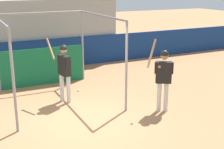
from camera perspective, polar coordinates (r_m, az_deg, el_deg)
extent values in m
plane|color=#A8754C|center=(8.70, -4.84, -8.25)|extent=(60.00, 60.00, 0.00)
cube|color=navy|center=(13.76, -13.54, 3.44)|extent=(24.00, 0.12, 1.31)
cube|color=#9E9E99|center=(15.21, -15.14, 7.70)|extent=(7.60, 3.20, 2.96)
cube|color=maroon|center=(13.86, -19.73, 6.00)|extent=(0.45, 0.40, 0.10)
cube|color=maroon|center=(13.93, -17.48, 6.25)|extent=(0.45, 0.40, 0.10)
cube|color=maroon|center=(14.07, -17.67, 7.28)|extent=(0.45, 0.06, 0.40)
cube|color=maroon|center=(14.01, -15.25, 6.49)|extent=(0.45, 0.40, 0.10)
cube|color=maroon|center=(14.15, -15.46, 7.51)|extent=(0.45, 0.06, 0.40)
cube|color=maroon|center=(14.12, -13.05, 6.71)|extent=(0.45, 0.40, 0.10)
cube|color=maroon|center=(14.26, -13.28, 7.73)|extent=(0.45, 0.06, 0.40)
cube|color=maroon|center=(14.25, -10.89, 6.92)|extent=(0.45, 0.40, 0.10)
cube|color=maroon|center=(14.39, -11.13, 7.93)|extent=(0.45, 0.06, 0.40)
cube|color=maroon|center=(14.40, -8.76, 7.12)|extent=(0.45, 0.40, 0.10)
cube|color=maroon|center=(14.54, -9.01, 8.11)|extent=(0.45, 0.06, 0.40)
cube|color=maroon|center=(14.57, -6.68, 7.30)|extent=(0.45, 0.40, 0.10)
cube|color=maroon|center=(14.70, -6.95, 8.28)|extent=(0.45, 0.06, 0.40)
cube|color=maroon|center=(14.75, -4.65, 7.47)|extent=(0.45, 0.40, 0.10)
cube|color=maroon|center=(14.89, -4.92, 8.44)|extent=(0.45, 0.06, 0.40)
cube|color=maroon|center=(14.96, -2.67, 7.63)|extent=(0.45, 0.40, 0.10)
cube|color=maroon|center=(15.09, -2.95, 8.59)|extent=(0.45, 0.06, 0.40)
cube|color=maroon|center=(14.65, -18.10, 8.25)|extent=(0.45, 0.40, 0.10)
cube|color=maroon|center=(14.80, -18.28, 9.21)|extent=(0.45, 0.06, 0.40)
cube|color=maroon|center=(14.74, -15.97, 8.47)|extent=(0.45, 0.40, 0.10)
cube|color=maroon|center=(14.89, -16.17, 9.42)|extent=(0.45, 0.06, 0.40)
cube|color=maroon|center=(14.84, -13.86, 8.67)|extent=(0.45, 0.40, 0.10)
cube|color=maroon|center=(14.99, -14.07, 9.62)|extent=(0.45, 0.06, 0.40)
cube|color=maroon|center=(14.96, -11.79, 8.86)|extent=(0.45, 0.40, 0.10)
cube|color=maroon|center=(15.11, -12.01, 9.80)|extent=(0.45, 0.06, 0.40)
cube|color=maroon|center=(15.10, -9.74, 9.03)|extent=(0.45, 0.40, 0.10)
cube|color=maroon|center=(15.25, -9.98, 9.96)|extent=(0.45, 0.06, 0.40)
cube|color=maroon|center=(15.26, -7.74, 9.19)|extent=(0.45, 0.40, 0.10)
cube|color=maroon|center=(15.41, -7.99, 10.11)|extent=(0.45, 0.06, 0.40)
cube|color=maroon|center=(15.44, -5.78, 9.34)|extent=(0.45, 0.40, 0.10)
cube|color=maroon|center=(15.58, -6.03, 10.25)|extent=(0.45, 0.06, 0.40)
cube|color=maroon|center=(15.64, -3.86, 9.47)|extent=(0.45, 0.40, 0.10)
cube|color=maroon|center=(15.78, -4.13, 10.37)|extent=(0.45, 0.06, 0.40)
cube|color=maroon|center=(15.40, -18.67, 10.06)|extent=(0.45, 0.40, 0.10)
cube|color=maroon|center=(15.56, -18.84, 10.95)|extent=(0.45, 0.06, 0.40)
cube|color=maroon|center=(15.48, -16.63, 10.26)|extent=(0.45, 0.40, 0.10)
cube|color=maroon|center=(15.63, -16.81, 11.15)|extent=(0.45, 0.06, 0.40)
cube|color=maroon|center=(15.58, -14.61, 10.44)|extent=(0.45, 0.40, 0.10)
cube|color=maroon|center=(15.73, -14.80, 11.33)|extent=(0.45, 0.06, 0.40)
cube|color=maroon|center=(15.69, -12.61, 10.62)|extent=(0.45, 0.40, 0.10)
cube|color=maroon|center=(15.85, -12.82, 11.49)|extent=(0.45, 0.06, 0.40)
cube|color=maroon|center=(15.83, -10.64, 10.77)|extent=(0.45, 0.40, 0.10)
cube|color=maroon|center=(15.98, -10.86, 11.64)|extent=(0.45, 0.06, 0.40)
cube|color=maroon|center=(15.98, -8.71, 10.91)|extent=(0.45, 0.40, 0.10)
cube|color=maroon|center=(16.13, -8.94, 11.77)|extent=(0.45, 0.06, 0.40)
cube|color=maroon|center=(16.15, -6.82, 11.04)|extent=(0.45, 0.40, 0.10)
cube|color=maroon|center=(16.30, -7.06, 11.89)|extent=(0.45, 0.06, 0.40)
cube|color=maroon|center=(16.34, -4.96, 11.15)|extent=(0.45, 0.40, 0.10)
cube|color=maroon|center=(16.49, -5.21, 11.99)|extent=(0.45, 0.06, 0.40)
cube|color=maroon|center=(16.16, -19.19, 11.70)|extent=(0.45, 0.40, 0.10)
cube|color=maroon|center=(16.32, -19.35, 12.53)|extent=(0.45, 0.06, 0.40)
cube|color=maroon|center=(16.23, -17.23, 11.88)|extent=(0.45, 0.40, 0.10)
cube|color=maroon|center=(16.40, -17.40, 12.71)|extent=(0.45, 0.06, 0.40)
cube|color=maroon|center=(16.33, -15.29, 12.06)|extent=(0.45, 0.40, 0.10)
cube|color=maroon|center=(16.49, -15.47, 12.88)|extent=(0.45, 0.06, 0.40)
cube|color=maroon|center=(16.44, -13.37, 12.21)|extent=(0.45, 0.40, 0.10)
cube|color=maroon|center=(16.60, -13.56, 13.03)|extent=(0.45, 0.06, 0.40)
cube|color=maroon|center=(16.57, -11.48, 12.35)|extent=(0.45, 0.40, 0.10)
cube|color=maroon|center=(16.73, -11.68, 13.17)|extent=(0.45, 0.06, 0.40)
cube|color=maroon|center=(16.71, -9.61, 12.48)|extent=(0.45, 0.40, 0.10)
cube|color=maroon|center=(16.87, -9.83, 13.29)|extent=(0.45, 0.06, 0.40)
cube|color=maroon|center=(16.88, -7.78, 12.59)|extent=(0.45, 0.40, 0.10)
cube|color=maroon|center=(17.03, -8.00, 13.39)|extent=(0.45, 0.06, 0.40)
cube|color=maroon|center=(17.06, -5.98, 12.69)|extent=(0.45, 0.40, 0.10)
cylinder|color=gray|center=(7.92, -17.57, -1.34)|extent=(0.07, 0.07, 2.62)
cylinder|color=gray|center=(8.85, 2.64, 1.26)|extent=(0.07, 0.07, 2.62)
cylinder|color=gray|center=(11.99, -5.39, 5.19)|extent=(0.07, 0.07, 2.62)
cylinder|color=gray|center=(10.18, -2.05, 10.75)|extent=(0.06, 3.52, 0.06)
cylinder|color=gray|center=(11.36, -13.06, 10.93)|extent=(3.11, 0.06, 0.06)
cube|color=#14663D|center=(11.67, -12.43, 1.43)|extent=(3.04, 0.03, 1.38)
cylinder|color=silver|center=(9.84, -7.94, -2.64)|extent=(0.15, 0.15, 0.88)
cylinder|color=silver|center=(9.97, -9.14, -2.43)|extent=(0.15, 0.15, 0.88)
cube|color=black|center=(9.69, -8.73, 1.67)|extent=(0.30, 0.51, 0.62)
sphere|color=#A37556|center=(9.58, -8.85, 4.45)|extent=(0.22, 0.22, 0.22)
sphere|color=black|center=(9.57, -8.87, 4.74)|extent=(0.23, 0.23, 0.23)
cylinder|color=black|center=(9.42, -8.28, 2.14)|extent=(0.08, 0.08, 0.34)
cylinder|color=black|center=(9.86, -9.65, 2.72)|extent=(0.08, 0.08, 0.34)
cylinder|color=brown|center=(9.70, -11.20, 4.65)|extent=(0.06, 0.75, 0.55)
sphere|color=brown|center=(9.84, -9.12, 3.44)|extent=(0.08, 0.08, 0.08)
cylinder|color=silver|center=(9.21, 9.84, -4.08)|extent=(0.18, 0.18, 0.87)
cylinder|color=silver|center=(9.20, 8.60, -4.06)|extent=(0.18, 0.18, 0.87)
cube|color=black|center=(8.97, 9.43, 0.40)|extent=(0.49, 0.41, 0.62)
sphere|color=#A37556|center=(8.86, 9.58, 3.38)|extent=(0.22, 0.22, 0.22)
sphere|color=black|center=(8.85, 9.59, 3.69)|extent=(0.23, 0.23, 0.23)
cylinder|color=black|center=(8.92, 10.98, 1.16)|extent=(0.10, 0.10, 0.34)
cylinder|color=black|center=(8.88, 8.01, 1.23)|extent=(0.10, 0.10, 0.34)
cylinder|color=#AD7F4C|center=(8.82, 7.27, 3.89)|extent=(0.49, 0.36, 0.75)
sphere|color=#AD7F4C|center=(8.82, 8.69, 1.43)|extent=(0.08, 0.08, 0.08)
sphere|color=white|center=(10.92, -6.18, -2.89)|extent=(0.07, 0.07, 0.07)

